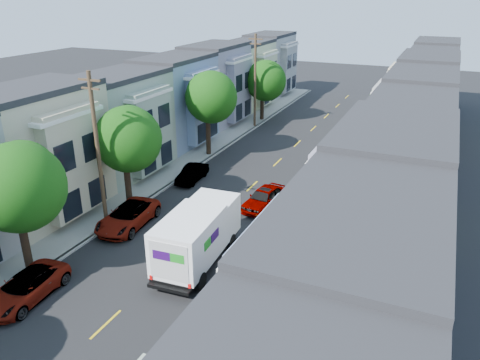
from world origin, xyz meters
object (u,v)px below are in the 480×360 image
Objects in this scene: utility_pole_far at (255,81)px; tree_d at (210,97)px; parked_left_c at (128,217)px; parked_right_b at (227,303)px; utility_pole_near at (98,152)px; fedex_truck at (197,234)px; tree_e at (265,81)px; parked_right_d at (351,137)px; parked_left_b at (25,288)px; parked_left_d at (192,174)px; lead_sedan at (264,198)px; parked_right_c at (332,163)px; tree_far_r at (381,100)px; tree_b at (18,187)px; tree_c at (127,139)px.

tree_d is at bearing -90.01° from utility_pole_far.
parked_left_c is 1.17× the size of parked_right_b.
utility_pole_near reaches higher than fedex_truck.
tree_d is at bearing 90.01° from utility_pole_near.
tree_e is 1.68× the size of parked_right_d.
fedex_truck is at bearing -22.21° from parked_left_c.
parked_right_b reaches higher than parked_left_b.
lead_sedan is at bearing -21.18° from parked_left_d.
parked_right_b is (11.20, -20.39, -4.78)m from tree_d.
parked_left_c is at bearing -117.45° from parked_right_c.
utility_pole_near is 9.30m from parked_left_b.
tree_far_r is 30.67m from fedex_truck.
parked_left_c is (1.40, 6.66, -4.46)m from tree_b.
parked_left_b is at bearing -87.64° from utility_pole_far.
utility_pole_near reaches higher than tree_d.
tree_c is 1.96× the size of parked_left_d.
fedex_truck is at bearing -75.83° from tree_e.
parked_right_c is (-1.99, -12.44, -3.11)m from tree_far_r.
fedex_truck reaches higher than lead_sedan.
tree_far_r reaches higher than parked_left_d.
tree_b is at bearing -90.00° from tree_d.
lead_sedan is (8.55, 6.76, -4.40)m from utility_pole_near.
fedex_truck is at bearing 31.03° from tree_b.
parked_left_d is (-7.15, 2.31, -0.12)m from lead_sedan.
tree_c is at bearing 94.36° from parked_left_b.
tree_d is at bearing 90.90° from parked_left_c.
tree_far_r reaches higher than parked_left_c.
utility_pole_near is 26.00m from utility_pole_far.
parked_right_d reaches higher than parked_right_c.
tree_b is 0.96× the size of tree_d.
parked_left_d is 0.86× the size of parked_right_c.
tree_b is 1.10× the size of fedex_truck.
utility_pole_far is at bearing 166.95° from parked_right_d.
utility_pole_near reaches higher than tree_e.
fedex_truck is 1.49× the size of lead_sedan.
parked_right_d is at bearing -9.69° from utility_pole_far.
tree_far_r is 12.98m from parked_right_c.
tree_d is at bearing 99.46° from parked_left_d.
lead_sedan is at bearing -102.00° from tree_far_r.
parked_right_b is at bearing -35.78° from tree_c.
tree_b is 16.12m from lead_sedan.
tree_d reaches higher than parked_right_b.
tree_d is 0.79× the size of utility_pole_far.
utility_pole_far is 2.38× the size of parked_right_d.
parked_left_b is at bearing -137.88° from fedex_truck.
tree_e is at bearing 90.00° from tree_b.
tree_e is 37.30m from parked_left_b.
tree_far_r is 0.99× the size of parked_left_c.
tree_c reaches higher than fedex_truck.
fedex_truck is 1.82× the size of parked_left_d.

